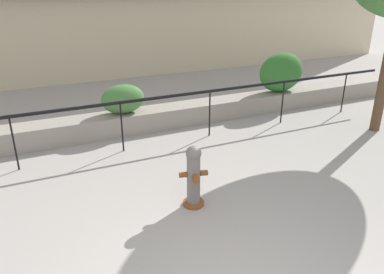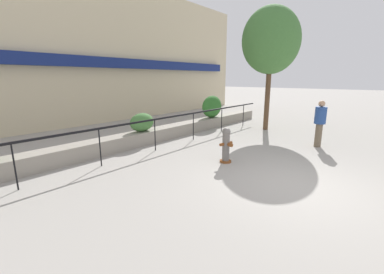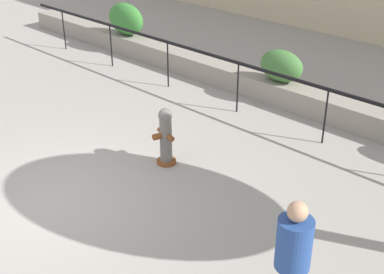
{
  "view_description": "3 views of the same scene",
  "coord_description": "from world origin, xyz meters",
  "px_view_note": "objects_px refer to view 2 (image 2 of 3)",
  "views": [
    {
      "loc": [
        -1.8,
        -2.61,
        3.47
      ],
      "look_at": [
        1.17,
        3.81,
        0.54
      ],
      "focal_mm": 35.0,
      "sensor_mm": 36.0,
      "label": 1
    },
    {
      "loc": [
        -5.98,
        -1.72,
        2.54
      ],
      "look_at": [
        0.13,
        3.31,
        0.7
      ],
      "focal_mm": 24.0,
      "sensor_mm": 36.0,
      "label": 2
    },
    {
      "loc": [
        6.61,
        -3.55,
        4.89
      ],
      "look_at": [
        0.95,
        2.46,
        0.62
      ],
      "focal_mm": 50.0,
      "sensor_mm": 36.0,
      "label": 3
    }
  ],
  "objects_px": {
    "hedge_bush_2": "(212,107)",
    "street_tree": "(271,41)",
    "hedge_bush_1": "(142,122)",
    "fire_hydrant": "(226,145)",
    "pedestrian": "(320,121)"
  },
  "relations": [
    {
      "from": "hedge_bush_2",
      "to": "street_tree",
      "type": "distance_m",
      "value": 4.18
    },
    {
      "from": "pedestrian",
      "to": "fire_hydrant",
      "type": "bearing_deg",
      "value": 155.85
    },
    {
      "from": "hedge_bush_1",
      "to": "hedge_bush_2",
      "type": "height_order",
      "value": "hedge_bush_2"
    },
    {
      "from": "hedge_bush_2",
      "to": "street_tree",
      "type": "height_order",
      "value": "street_tree"
    },
    {
      "from": "hedge_bush_2",
      "to": "street_tree",
      "type": "relative_size",
      "value": 0.25
    },
    {
      "from": "hedge_bush_2",
      "to": "pedestrian",
      "type": "relative_size",
      "value": 0.82
    },
    {
      "from": "hedge_bush_2",
      "to": "street_tree",
      "type": "xyz_separation_m",
      "value": [
        1.1,
        -2.52,
        3.15
      ]
    },
    {
      "from": "hedge_bush_1",
      "to": "street_tree",
      "type": "bearing_deg",
      "value": -23.56
    },
    {
      "from": "pedestrian",
      "to": "hedge_bush_1",
      "type": "bearing_deg",
      "value": 125.79
    },
    {
      "from": "street_tree",
      "to": "fire_hydrant",
      "type": "bearing_deg",
      "value": -167.9
    },
    {
      "from": "hedge_bush_2",
      "to": "fire_hydrant",
      "type": "xyz_separation_m",
      "value": [
        -4.55,
        -3.73,
        -0.51
      ]
    },
    {
      "from": "hedge_bush_2",
      "to": "hedge_bush_1",
      "type": "bearing_deg",
      "value": 180.0
    },
    {
      "from": "hedge_bush_1",
      "to": "pedestrian",
      "type": "height_order",
      "value": "pedestrian"
    },
    {
      "from": "hedge_bush_1",
      "to": "street_tree",
      "type": "height_order",
      "value": "street_tree"
    },
    {
      "from": "hedge_bush_1",
      "to": "pedestrian",
      "type": "xyz_separation_m",
      "value": [
        3.91,
        -5.42,
        0.13
      ]
    }
  ]
}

